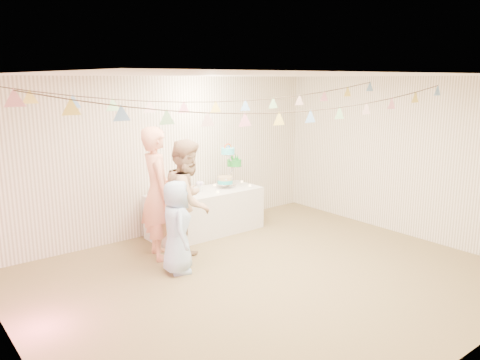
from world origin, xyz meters
TOP-DOWN VIEW (x-y plane):
  - floor at (0.00, 0.00)m, footprint 6.00×6.00m
  - ceiling at (0.00, 0.00)m, footprint 6.00×6.00m
  - back_wall at (0.00, 2.50)m, footprint 6.00×6.00m
  - front_wall at (0.00, -2.50)m, footprint 6.00×6.00m
  - left_wall at (-3.00, 0.00)m, footprint 5.00×5.00m
  - right_wall at (3.00, 0.00)m, footprint 5.00×5.00m
  - table at (0.42, 2.01)m, footprint 1.93×0.77m
  - cake_stand at (0.97, 2.06)m, footprint 0.63×0.37m
  - cake_bottom at (0.82, 2.00)m, footprint 0.31×0.31m
  - cake_middle at (1.15, 2.15)m, footprint 0.27×0.27m
  - cake_top_tier at (0.91, 2.03)m, footprint 0.25×0.25m
  - platter at (-0.06, 1.96)m, footprint 0.36×0.36m
  - posy at (0.35, 2.06)m, footprint 0.15×0.15m
  - person_adult_a at (-0.73, 1.54)m, footprint 0.60×0.78m
  - person_adult_b at (-0.46, 1.14)m, footprint 1.08×1.06m
  - person_child at (-0.80, 0.89)m, footprint 0.59×0.72m
  - bunting_back at (0.00, 1.10)m, footprint 5.60×1.10m
  - bunting_front at (0.00, -0.20)m, footprint 5.60×0.90m
  - tealight_0 at (-0.38, 1.86)m, footprint 0.04×0.04m
  - tealight_1 at (0.07, 2.19)m, footprint 0.04×0.04m
  - tealight_2 at (0.52, 1.79)m, footprint 0.04×0.04m
  - tealight_3 at (0.77, 2.23)m, footprint 0.04×0.04m
  - tealight_4 at (1.24, 1.83)m, footprint 0.04×0.04m
  - tealight_5 at (1.32, 2.16)m, footprint 0.04×0.04m

SIDE VIEW (x-z plane):
  - floor at x=0.00m, z-range 0.00..0.00m
  - table at x=0.42m, z-range 0.00..0.72m
  - person_child at x=-0.80m, z-range 0.00..1.26m
  - tealight_0 at x=-0.38m, z-range 0.72..0.75m
  - tealight_1 at x=0.07m, z-range 0.72..0.75m
  - tealight_2 at x=0.52m, z-range 0.72..0.75m
  - tealight_3 at x=0.77m, z-range 0.72..0.75m
  - tealight_4 at x=1.24m, z-range 0.72..0.75m
  - tealight_5 at x=1.32m, z-range 0.72..0.75m
  - platter at x=-0.06m, z-range 0.75..0.77m
  - posy at x=0.35m, z-range 0.75..0.92m
  - cake_bottom at x=0.82m, z-range 0.76..0.91m
  - person_adult_b at x=-0.46m, z-range 0.00..1.75m
  - person_adult_a at x=-0.73m, z-range 0.00..1.91m
  - cake_stand at x=0.97m, z-range 0.75..1.45m
  - cake_middle at x=1.15m, z-range 1.00..1.22m
  - back_wall at x=0.00m, z-range 1.30..1.30m
  - front_wall at x=0.00m, z-range 1.30..1.30m
  - left_wall at x=-3.00m, z-range 1.30..1.30m
  - right_wall at x=3.00m, z-range 1.30..1.30m
  - cake_top_tier at x=0.91m, z-range 1.28..1.47m
  - bunting_front at x=0.00m, z-range 2.14..2.50m
  - bunting_back at x=0.00m, z-range 2.15..2.55m
  - ceiling at x=0.00m, z-range 2.60..2.60m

